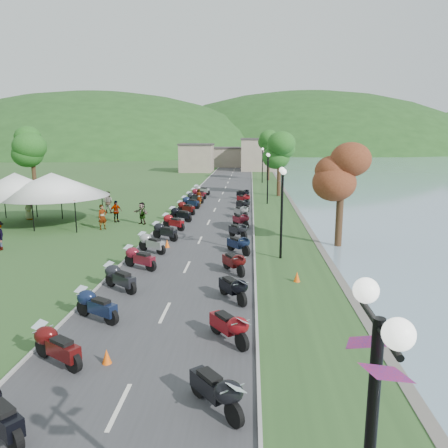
{
  "coord_description": "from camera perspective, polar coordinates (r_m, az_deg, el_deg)",
  "views": [
    {
      "loc": [
        3.25,
        -5.74,
        6.75
      ],
      "look_at": [
        1.64,
        21.13,
        1.3
      ],
      "focal_mm": 35.0,
      "sensor_mm": 36.0,
      "label": 1
    }
  ],
  "objects": [
    {
      "name": "hills_backdrop",
      "position": [
        205.88,
        2.56,
        9.56
      ],
      "size": [
        360.0,
        120.0,
        76.0
      ],
      "primitive_type": null,
      "color": "#285621",
      "rests_on": "ground"
    },
    {
      "name": "traffic_cone_near",
      "position": [
        14.16,
        -15.08,
        -16.39
      ],
      "size": [
        0.3,
        0.3,
        0.47
      ],
      "primitive_type": "cone",
      "color": "#F2590C",
      "rests_on": "ground"
    },
    {
      "name": "pedestrian_b",
      "position": [
        40.28,
        -14.86,
        1.42
      ],
      "size": [
        0.99,
        0.61,
        1.93
      ],
      "primitive_type": "imported",
      "rotation": [
        0.0,
        0.0,
        3.04
      ],
      "color": "slate",
      "rests_on": "ground"
    },
    {
      "name": "moto_row_right",
      "position": [
        29.1,
        1.96,
        -0.86
      ],
      "size": [
        2.6,
        39.72,
        1.1
      ],
      "primitive_type": null,
      "color": "#331411",
      "rests_on": "ground"
    },
    {
      "name": "tree_lakeside",
      "position": [
        27.62,
        14.99,
        4.12
      ],
      "size": [
        2.46,
        2.46,
        6.83
      ],
      "primitive_type": null,
      "color": "#296B21",
      "rests_on": "ground"
    },
    {
      "name": "vendor_tent_main",
      "position": [
        36.12,
        -21.39,
        3.1
      ],
      "size": [
        5.67,
        5.67,
        4.0
      ],
      "primitive_type": null,
      "color": "white",
      "rests_on": "ground"
    },
    {
      "name": "pedestrian_a",
      "position": [
        33.3,
        -15.5,
        -0.67
      ],
      "size": [
        0.83,
        0.82,
        1.84
      ],
      "primitive_type": "imported",
      "rotation": [
        0.0,
        0.0,
        0.75
      ],
      "color": "slate",
      "rests_on": "ground"
    },
    {
      "name": "vendor_tent_side",
      "position": [
        37.21,
        -25.44,
        3.0
      ],
      "size": [
        4.83,
        4.83,
        4.0
      ],
      "primitive_type": null,
      "color": "white",
      "rests_on": "ground"
    },
    {
      "name": "pedestrian_c",
      "position": [
        29.58,
        -27.22,
        -3.04
      ],
      "size": [
        1.19,
        1.17,
        1.83
      ],
      "primitive_type": "imported",
      "rotation": [
        0.0,
        0.0,
        5.52
      ],
      "color": "slate",
      "rests_on": "ground"
    },
    {
      "name": "far_building",
      "position": [
        91.0,
        0.12,
        8.77
      ],
      "size": [
        18.0,
        16.0,
        5.0
      ],
      "primitive_type": "cube",
      "color": "gray",
      "rests_on": "ground"
    },
    {
      "name": "moto_row_left",
      "position": [
        27.42,
        -8.51,
        -1.75
      ],
      "size": [
        2.6,
        50.44,
        1.1
      ],
      "primitive_type": null,
      "color": "#331411",
      "rests_on": "ground"
    },
    {
      "name": "road",
      "position": [
        46.35,
        -0.62,
        3.09
      ],
      "size": [
        7.0,
        120.0,
        0.02
      ],
      "primitive_type": "cube",
      "color": "#3D3D40",
      "rests_on": "ground"
    }
  ]
}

